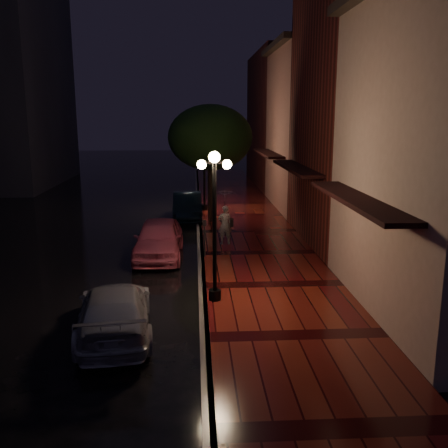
% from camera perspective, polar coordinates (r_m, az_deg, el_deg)
% --- Properties ---
extents(ground, '(120.00, 120.00, 0.00)m').
position_cam_1_polar(ground, '(19.53, -2.69, -3.80)').
color(ground, black).
rests_on(ground, ground).
extents(sidewalk, '(4.50, 60.00, 0.15)m').
position_cam_1_polar(sidewalk, '(19.66, 3.89, -3.47)').
color(sidewalk, '#430B0D').
rests_on(sidewalk, ground).
extents(curb, '(0.25, 60.00, 0.15)m').
position_cam_1_polar(curb, '(19.51, -2.69, -3.59)').
color(curb, '#595451').
rests_on(curb, ground).
extents(storefront_mid, '(5.00, 8.00, 11.00)m').
position_cam_1_polar(storefront_mid, '(21.97, 16.10, 12.08)').
color(storefront_mid, '#511914').
rests_on(storefront_mid, ground).
extents(storefront_far, '(5.00, 8.00, 9.00)m').
position_cam_1_polar(storefront_far, '(29.66, 10.83, 10.36)').
color(storefront_far, '#8C5951').
rests_on(storefront_far, ground).
extents(storefront_extra, '(5.00, 12.00, 10.00)m').
position_cam_1_polar(storefront_extra, '(39.42, 7.27, 11.66)').
color(storefront_extra, '#511914').
rests_on(storefront_extra, ground).
extents(streetlamp_near, '(0.96, 0.36, 4.31)m').
position_cam_1_polar(streetlamp_near, '(14.06, -1.09, 0.73)').
color(streetlamp_near, black).
rests_on(streetlamp_near, sidewalk).
extents(streetlamp_far, '(0.96, 0.36, 4.31)m').
position_cam_1_polar(streetlamp_far, '(27.91, -2.27, 6.55)').
color(streetlamp_far, black).
rests_on(streetlamp_far, sidewalk).
extents(street_tree, '(4.16, 4.16, 5.80)m').
position_cam_1_polar(street_tree, '(24.79, -1.55, 9.63)').
color(street_tree, black).
rests_on(street_tree, sidewalk).
extents(pink_car, '(1.84, 4.44, 1.51)m').
position_cam_1_polar(pink_car, '(19.45, -7.46, -1.66)').
color(pink_car, '#CB536F').
rests_on(pink_car, ground).
extents(navy_car, '(1.58, 4.29, 1.40)m').
position_cam_1_polar(navy_car, '(26.49, -4.22, 2.05)').
color(navy_car, black).
rests_on(navy_car, ground).
extents(silver_car, '(2.30, 4.60, 1.28)m').
position_cam_1_polar(silver_car, '(12.96, -12.38, -9.66)').
color(silver_car, '#ACABB3').
rests_on(silver_car, ground).
extents(woman_with_umbrella, '(0.95, 0.97, 2.28)m').
position_cam_1_polar(woman_with_umbrella, '(20.56, 0.11, 1.79)').
color(woman_with_umbrella, silver).
rests_on(woman_with_umbrella, sidewalk).
extents(parking_meter, '(0.13, 0.10, 1.43)m').
position_cam_1_polar(parking_meter, '(18.82, -2.24, -1.21)').
color(parking_meter, black).
rests_on(parking_meter, sidewalk).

